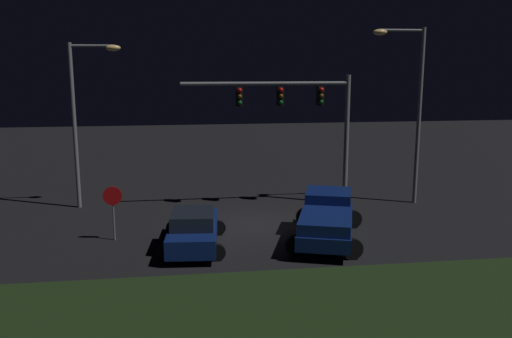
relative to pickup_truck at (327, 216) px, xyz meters
name	(u,v)px	position (x,y,z in m)	size (l,w,h in m)	color
ground_plane	(254,223)	(-2.64, 2.63, -1.00)	(80.00, 80.00, 0.00)	black
grass_median	(293,308)	(-2.64, -6.08, -0.95)	(25.69, 5.72, 0.10)	black
pickup_truck	(327,216)	(0.00, 0.00, 0.00)	(3.97, 5.75, 1.80)	navy
car_sedan	(193,230)	(-5.39, -0.28, -0.26)	(2.72, 4.53, 1.51)	navy
traffic_signal_gantry	(299,108)	(0.01, 5.51, 3.90)	(8.32, 0.56, 6.50)	slate
street_lamp_left	(84,106)	(-10.40, 6.57, 4.05)	(2.47, 0.44, 8.02)	slate
street_lamp_right	(410,96)	(5.55, 5.15, 4.48)	(2.67, 0.44, 8.77)	slate
stop_sign	(113,203)	(-8.55, 1.10, 0.56)	(0.76, 0.08, 2.23)	slate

